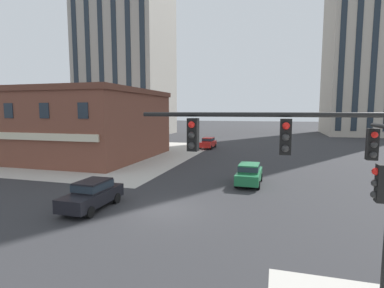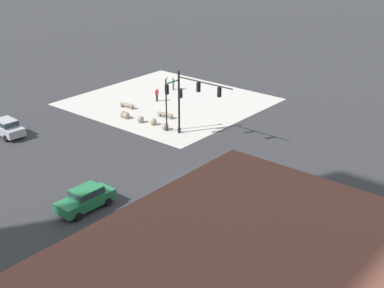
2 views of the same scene
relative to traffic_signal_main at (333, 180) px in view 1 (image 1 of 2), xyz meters
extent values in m
plane|color=#2D2D30|center=(-7.51, 7.78, -4.09)|extent=(320.00, 320.00, 0.00)
cube|color=#B7B2A8|center=(-27.51, 27.78, -4.09)|extent=(32.00, 32.00, 0.02)
cylinder|color=black|center=(-1.91, -0.21, 1.62)|extent=(6.28, 0.12, 0.12)
cylinder|color=black|center=(1.23, 0.69, 1.32)|extent=(0.11, 1.80, 0.11)
cube|color=black|center=(-1.19, -0.21, 1.07)|extent=(0.28, 0.28, 0.90)
sphere|color=red|center=(-1.19, -0.37, 1.35)|extent=(0.18, 0.18, 0.18)
sphere|color=#282828|center=(-1.19, -0.37, 1.07)|extent=(0.18, 0.18, 0.18)
sphere|color=#282828|center=(-1.19, -0.37, 0.79)|extent=(0.18, 0.18, 0.18)
cube|color=black|center=(-3.60, -0.21, 1.07)|extent=(0.28, 0.28, 0.90)
sphere|color=red|center=(-3.60, -0.37, 1.35)|extent=(0.18, 0.18, 0.18)
sphere|color=#282828|center=(-3.60, -0.37, 1.07)|extent=(0.18, 0.18, 0.18)
sphere|color=#282828|center=(-3.60, -0.37, 0.79)|extent=(0.18, 0.18, 0.18)
cube|color=black|center=(1.03, -0.21, 0.02)|extent=(0.28, 0.28, 0.90)
sphere|color=red|center=(0.87, -0.21, 0.30)|extent=(0.18, 0.18, 0.18)
sphere|color=#282828|center=(0.87, -0.21, 0.02)|extent=(0.18, 0.18, 0.18)
sphere|color=#282828|center=(0.87, -0.21, -0.26)|extent=(0.18, 0.18, 0.18)
cube|color=black|center=(1.23, 1.49, 0.77)|extent=(0.28, 0.28, 0.90)
sphere|color=red|center=(1.23, 1.33, 1.05)|extent=(0.18, 0.18, 0.18)
sphere|color=#282828|center=(1.23, 1.33, 0.77)|extent=(0.18, 0.18, 0.18)
sphere|color=#282828|center=(1.23, 1.33, 0.49)|extent=(0.18, 0.18, 0.18)
cube|color=black|center=(-11.88, 6.90, -3.39)|extent=(1.81, 4.42, 0.76)
cube|color=black|center=(-11.88, 7.05, -2.71)|extent=(1.52, 2.13, 0.60)
cube|color=#232D38|center=(-11.88, 7.05, -2.71)|extent=(1.56, 2.22, 0.40)
cylinder|color=black|center=(-11.06, 5.53, -3.77)|extent=(0.23, 0.64, 0.64)
cylinder|color=black|center=(-12.73, 5.55, -3.77)|extent=(0.23, 0.64, 0.64)
cylinder|color=black|center=(-11.03, 8.26, -3.77)|extent=(0.23, 0.64, 0.64)
cylinder|color=black|center=(-12.70, 8.28, -3.77)|extent=(0.23, 0.64, 0.64)
cube|color=red|center=(-11.63, 36.98, -3.39)|extent=(1.86, 4.44, 0.76)
cube|color=red|center=(-11.63, 37.13, -2.71)|extent=(1.54, 2.14, 0.60)
cube|color=#232D38|center=(-11.63, 37.13, -2.71)|extent=(1.58, 2.23, 0.40)
cylinder|color=black|center=(-10.82, 35.60, -3.77)|extent=(0.23, 0.64, 0.64)
cylinder|color=black|center=(-12.49, 35.63, -3.77)|extent=(0.23, 0.64, 0.64)
cylinder|color=black|center=(-10.76, 38.32, -3.77)|extent=(0.23, 0.64, 0.64)
cylinder|color=black|center=(-12.43, 38.36, -3.77)|extent=(0.23, 0.64, 0.64)
cube|color=#1E6B3D|center=(-3.38, 15.49, -3.39)|extent=(1.82, 4.42, 0.76)
cube|color=#1E6B3D|center=(-3.38, 15.34, -2.71)|extent=(1.53, 2.13, 0.60)
cube|color=#232D38|center=(-3.38, 15.34, -2.71)|extent=(1.56, 2.22, 0.40)
cylinder|color=black|center=(-4.20, 16.87, -3.77)|extent=(0.23, 0.64, 0.64)
cylinder|color=black|center=(-2.52, 16.84, -3.77)|extent=(0.23, 0.64, 0.64)
cylinder|color=black|center=(-4.23, 14.14, -3.77)|extent=(0.23, 0.64, 0.64)
cylinder|color=black|center=(-2.56, 14.12, -3.77)|extent=(0.23, 0.64, 0.64)
cube|color=brown|center=(-27.39, 24.24, -0.19)|extent=(21.75, 16.94, 7.80)
cube|color=brown|center=(-27.39, 24.24, 4.01)|extent=(22.19, 17.28, 0.60)
cube|color=beige|center=(-27.39, 15.66, -0.78)|extent=(20.66, 0.24, 0.70)
cube|color=#1E2833|center=(-27.39, 15.74, 1.76)|extent=(1.10, 0.08, 1.50)
cube|color=#1E2833|center=(-23.04, 15.74, 1.76)|extent=(1.10, 0.08, 1.50)
cube|color=#1E2833|center=(-18.69, 15.74, 1.76)|extent=(1.10, 0.08, 1.50)
cube|color=#9E998E|center=(-37.53, 59.81, 28.41)|extent=(20.00, 17.39, 65.01)
camera|label=1|loc=(-1.42, -7.97, 1.71)|focal=27.70mm
camera|label=2|loc=(-31.05, 36.79, 15.56)|focal=50.04mm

